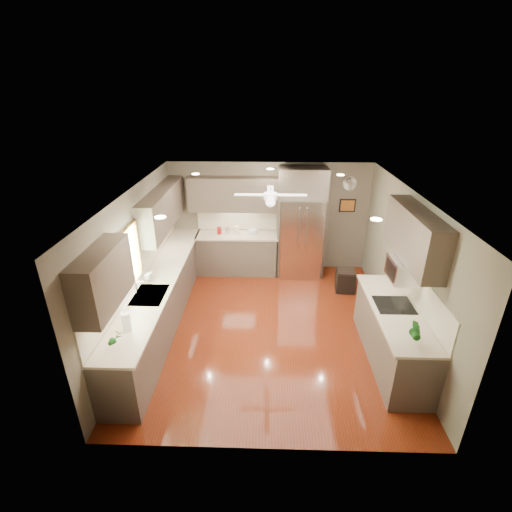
# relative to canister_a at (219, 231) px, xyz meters

# --- Properties ---
(floor) EXTENTS (5.00, 5.00, 0.00)m
(floor) POSITION_rel_canister_a_xyz_m (1.13, -2.21, -1.02)
(floor) COLOR #491E09
(floor) RESTS_ON ground
(ceiling) EXTENTS (5.00, 5.00, 0.00)m
(ceiling) POSITION_rel_canister_a_xyz_m (1.13, -2.21, 1.48)
(ceiling) COLOR white
(ceiling) RESTS_ON ground
(wall_back) EXTENTS (4.50, 0.00, 4.50)m
(wall_back) POSITION_rel_canister_a_xyz_m (1.13, 0.29, 0.23)
(wall_back) COLOR #685F4F
(wall_back) RESTS_ON ground
(wall_front) EXTENTS (4.50, 0.00, 4.50)m
(wall_front) POSITION_rel_canister_a_xyz_m (1.13, -4.71, 0.23)
(wall_front) COLOR #685F4F
(wall_front) RESTS_ON ground
(wall_left) EXTENTS (0.00, 5.00, 5.00)m
(wall_left) POSITION_rel_canister_a_xyz_m (-1.12, -2.21, 0.23)
(wall_left) COLOR #685F4F
(wall_left) RESTS_ON ground
(wall_right) EXTENTS (0.00, 5.00, 5.00)m
(wall_right) POSITION_rel_canister_a_xyz_m (3.38, -2.21, 0.23)
(wall_right) COLOR #685F4F
(wall_right) RESTS_ON ground
(canister_a) EXTENTS (0.10, 0.10, 0.16)m
(canister_a) POSITION_rel_canister_a_xyz_m (0.00, 0.00, 0.00)
(canister_a) COLOR maroon
(canister_a) RESTS_ON back_run
(canister_b) EXTENTS (0.12, 0.12, 0.15)m
(canister_b) POSITION_rel_canister_a_xyz_m (0.19, 0.04, -0.01)
(canister_b) COLOR silver
(canister_b) RESTS_ON back_run
(canister_c) EXTENTS (0.11, 0.11, 0.18)m
(canister_c) POSITION_rel_canister_a_xyz_m (0.39, 0.02, 0.01)
(canister_c) COLOR beige
(canister_c) RESTS_ON back_run
(soap_bottle) EXTENTS (0.10, 0.11, 0.20)m
(soap_bottle) POSITION_rel_canister_a_xyz_m (-0.94, -2.24, 0.02)
(soap_bottle) COLOR white
(soap_bottle) RESTS_ON left_run
(potted_plant_left) EXTENTS (0.17, 0.14, 0.29)m
(potted_plant_left) POSITION_rel_canister_a_xyz_m (-0.82, -4.01, 0.07)
(potted_plant_left) COLOR #174F16
(potted_plant_left) RESTS_ON left_run
(potted_plant_right) EXTENTS (0.19, 0.16, 0.32)m
(potted_plant_right) POSITION_rel_canister_a_xyz_m (3.03, -3.77, 0.08)
(potted_plant_right) COLOR #174F16
(potted_plant_right) RESTS_ON right_run
(bowl) EXTENTS (0.28, 0.28, 0.06)m
(bowl) POSITION_rel_canister_a_xyz_m (0.76, -0.02, -0.05)
(bowl) COLOR beige
(bowl) RESTS_ON back_run
(left_run) EXTENTS (0.65, 4.70, 1.45)m
(left_run) POSITION_rel_canister_a_xyz_m (-0.83, -2.06, -0.54)
(left_run) COLOR #4B3E36
(left_run) RESTS_ON ground
(back_run) EXTENTS (1.85, 0.65, 1.45)m
(back_run) POSITION_rel_canister_a_xyz_m (0.40, -0.00, -0.54)
(back_run) COLOR #4B3E36
(back_run) RESTS_ON ground
(uppers) EXTENTS (4.50, 4.70, 0.95)m
(uppers) POSITION_rel_canister_a_xyz_m (0.39, -1.50, 0.85)
(uppers) COLOR #4B3E36
(uppers) RESTS_ON wall_left
(window) EXTENTS (0.05, 1.12, 0.92)m
(window) POSITION_rel_canister_a_xyz_m (-1.09, -2.71, 0.53)
(window) COLOR #BFF2B2
(window) RESTS_ON wall_left
(sink) EXTENTS (0.50, 0.70, 0.32)m
(sink) POSITION_rel_canister_a_xyz_m (-0.80, -2.71, -0.11)
(sink) COLOR silver
(sink) RESTS_ON left_run
(refrigerator) EXTENTS (1.06, 0.75, 2.45)m
(refrigerator) POSITION_rel_canister_a_xyz_m (1.83, -0.05, 0.17)
(refrigerator) COLOR silver
(refrigerator) RESTS_ON ground
(right_run) EXTENTS (0.70, 2.20, 1.45)m
(right_run) POSITION_rel_canister_a_xyz_m (3.06, -3.01, -0.54)
(right_run) COLOR #4B3E36
(right_run) RESTS_ON ground
(microwave) EXTENTS (0.43, 0.55, 0.34)m
(microwave) POSITION_rel_canister_a_xyz_m (3.15, -2.76, 0.46)
(microwave) COLOR silver
(microwave) RESTS_ON wall_right
(ceiling_fan) EXTENTS (1.18, 1.18, 0.32)m
(ceiling_fan) POSITION_rel_canister_a_xyz_m (1.13, -1.91, 1.31)
(ceiling_fan) COLOR white
(ceiling_fan) RESTS_ON ceiling
(recessed_lights) EXTENTS (2.84, 3.14, 0.01)m
(recessed_lights) POSITION_rel_canister_a_xyz_m (1.09, -1.81, 1.47)
(recessed_lights) COLOR white
(recessed_lights) RESTS_ON ceiling
(wall_clock) EXTENTS (0.30, 0.03, 0.30)m
(wall_clock) POSITION_rel_canister_a_xyz_m (2.88, 0.28, 1.03)
(wall_clock) COLOR white
(wall_clock) RESTS_ON wall_back
(framed_print) EXTENTS (0.36, 0.03, 0.30)m
(framed_print) POSITION_rel_canister_a_xyz_m (2.88, 0.27, 0.53)
(framed_print) COLOR black
(framed_print) RESTS_ON wall_back
(stool) EXTENTS (0.41, 0.41, 0.46)m
(stool) POSITION_rel_canister_a_xyz_m (2.76, -0.83, -0.78)
(stool) COLOR black
(stool) RESTS_ON ground
(paper_towel) EXTENTS (0.12, 0.12, 0.30)m
(paper_towel) POSITION_rel_canister_a_xyz_m (-0.83, -3.66, 0.06)
(paper_towel) COLOR white
(paper_towel) RESTS_ON left_run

